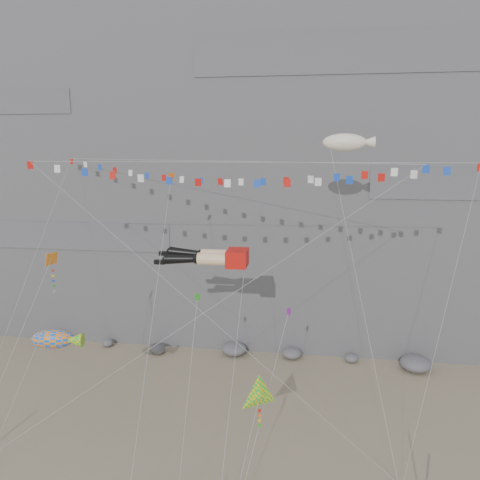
{
  "coord_description": "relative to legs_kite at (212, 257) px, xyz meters",
  "views": [
    {
      "loc": [
        7.23,
        -28.25,
        21.28
      ],
      "look_at": [
        1.76,
        9.0,
        13.87
      ],
      "focal_mm": 35.0,
      "sensor_mm": 36.0,
      "label": 1
    }
  ],
  "objects": [
    {
      "name": "small_kite_c",
      "position": [
        -0.54,
        -2.78,
        -2.63
      ],
      "size": [
        1.58,
        11.18,
        15.03
      ],
      "color": "green",
      "rests_on": "ground"
    },
    {
      "name": "flag_banner_upper",
      "position": [
        -0.98,
        4.26,
        7.13
      ],
      "size": [
        31.32,
        21.33,
        28.83
      ],
      "color": "red",
      "rests_on": "ground"
    },
    {
      "name": "legs_kite",
      "position": [
        0.0,
        0.0,
        0.0
      ],
      "size": [
        7.18,
        14.63,
        18.75
      ],
      "rotation": [
        0.0,
        0.0,
        0.01
      ],
      "color": "red",
      "rests_on": "ground"
    },
    {
      "name": "harlequin_kite",
      "position": [
        -10.94,
        -3.86,
        0.36
      ],
      "size": [
        5.05,
        7.12,
        15.3
      ],
      "color": "red",
      "rests_on": "ground"
    },
    {
      "name": "fish_windsock",
      "position": [
        -10.27,
        -5.56,
        -4.95
      ],
      "size": [
        5.77,
        4.4,
        9.48
      ],
      "color": "orange",
      "rests_on": "ground"
    },
    {
      "name": "talus_boulders",
      "position": [
        -0.04,
        11.11,
        -12.48
      ],
      "size": [
        60.0,
        3.0,
        1.2
      ],
      "primitive_type": null,
      "color": "slate",
      "rests_on": "ground"
    },
    {
      "name": "flag_banner_lower",
      "position": [
        2.61,
        -1.74,
        7.22
      ],
      "size": [
        31.37,
        5.46,
        23.62
      ],
      "color": "red",
      "rests_on": "ground"
    },
    {
      "name": "ground",
      "position": [
        -0.04,
        -5.89,
        -13.08
      ],
      "size": [
        120.0,
        120.0,
        0.0
      ],
      "primitive_type": "plane",
      "color": "gray",
      "rests_on": "ground"
    },
    {
      "name": "small_kite_a",
      "position": [
        -3.73,
        2.12,
        5.62
      ],
      "size": [
        1.85,
        15.62,
        24.17
      ],
      "color": "#FF6115",
      "rests_on": "ground"
    },
    {
      "name": "small_kite_b",
      "position": [
        5.98,
        -2.1,
        -3.49
      ],
      "size": [
        3.15,
        8.92,
        12.95
      ],
      "color": "purple",
      "rests_on": "ground"
    },
    {
      "name": "blimp_windsock",
      "position": [
        9.84,
        3.52,
        8.6
      ],
      "size": [
        5.74,
        12.55,
        24.93
      ],
      "color": "#F0E4C5",
      "rests_on": "ground"
    },
    {
      "name": "cliff",
      "position": [
        -0.04,
        26.11,
        11.92
      ],
      "size": [
        80.0,
        28.0,
        50.0
      ],
      "primitive_type": "cube",
      "color": "slate",
      "rests_on": "ground"
    },
    {
      "name": "delta_kite",
      "position": [
        4.56,
        -7.96,
        -6.76
      ],
      "size": [
        2.68,
        7.17,
        8.94
      ],
      "color": "#E4BB0B",
      "rests_on": "ground"
    }
  ]
}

